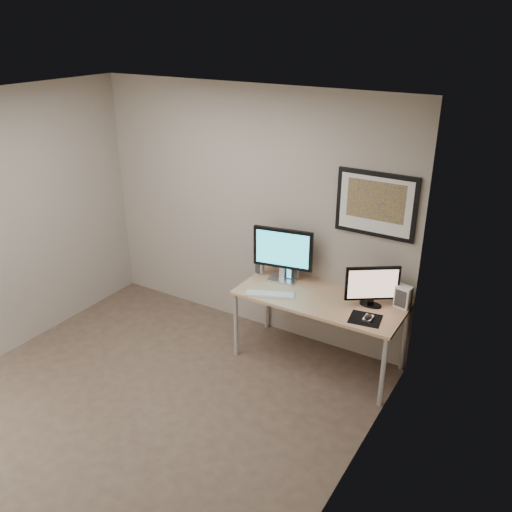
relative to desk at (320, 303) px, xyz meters
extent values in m
plane|color=#49372E|center=(-1.00, -1.35, -0.66)|extent=(3.60, 3.60, 0.00)
plane|color=white|center=(-1.00, -1.35, 1.94)|extent=(3.60, 3.60, 0.00)
plane|color=gray|center=(-1.00, 0.35, 0.64)|extent=(3.60, 0.00, 3.60)
plane|color=gray|center=(0.80, -1.35, 0.64)|extent=(0.00, 3.40, 3.40)
cube|color=#A97F52|center=(0.00, 0.00, 0.05)|extent=(1.60, 0.70, 0.03)
cylinder|color=silver|center=(-0.76, -0.31, -0.31)|extent=(0.04, 0.04, 0.70)
cylinder|color=silver|center=(-0.76, 0.31, -0.31)|extent=(0.04, 0.04, 0.70)
cylinder|color=silver|center=(0.76, -0.31, -0.31)|extent=(0.04, 0.04, 0.70)
cylinder|color=silver|center=(0.76, 0.31, -0.31)|extent=(0.04, 0.04, 0.70)
cube|color=black|center=(0.35, 0.33, 0.96)|extent=(0.75, 0.03, 0.60)
cube|color=silver|center=(0.35, 0.32, 0.96)|extent=(0.67, 0.00, 0.52)
cube|color=gold|center=(0.35, 0.31, 1.00)|extent=(0.54, 0.00, 0.36)
cube|color=silver|center=(-0.49, 0.14, 0.08)|extent=(0.31, 0.24, 0.02)
cube|color=silver|center=(-0.49, 0.14, 0.15)|extent=(0.06, 0.05, 0.12)
cube|color=black|center=(-0.49, 0.14, 0.41)|extent=(0.60, 0.15, 0.41)
cube|color=teal|center=(-0.49, 0.12, 0.41)|extent=(0.53, 0.10, 0.35)
cube|color=black|center=(0.46, 0.10, 0.07)|extent=(0.24, 0.21, 0.02)
cube|color=black|center=(0.46, 0.10, 0.11)|extent=(0.06, 0.06, 0.05)
cube|color=black|center=(0.46, 0.10, 0.29)|extent=(0.43, 0.31, 0.33)
cube|color=#9C7A66|center=(0.46, 0.08, 0.29)|extent=(0.37, 0.26, 0.28)
cylinder|color=silver|center=(-0.75, 0.15, 0.17)|extent=(0.10, 0.10, 0.20)
cylinder|color=silver|center=(-0.38, 0.23, 0.15)|extent=(0.08, 0.08, 0.17)
cube|color=black|center=(-0.42, 0.17, 0.13)|extent=(0.07, 0.07, 0.14)
cube|color=silver|center=(-0.43, -0.21, 0.07)|extent=(0.49, 0.30, 0.02)
cube|color=black|center=(0.51, -0.16, 0.07)|extent=(0.31, 0.28, 0.00)
ellipsoid|color=black|center=(0.54, -0.16, 0.09)|extent=(0.07, 0.12, 0.04)
cube|color=white|center=(0.72, 0.22, 0.17)|extent=(0.15, 0.12, 0.21)
camera|label=1|loc=(1.82, -4.20, 2.51)|focal=38.00mm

